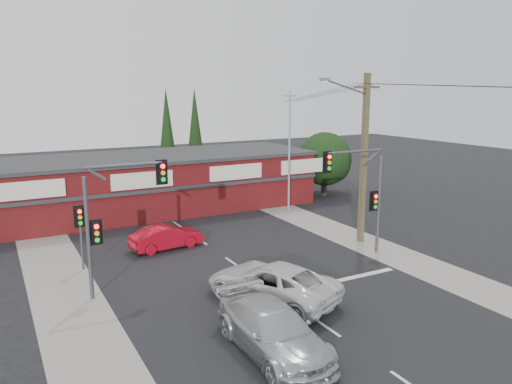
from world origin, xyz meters
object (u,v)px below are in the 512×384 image
shop_building (141,183)px  utility_pole (362,153)px  red_sedan (167,237)px  silver_suv (273,330)px  white_suv (272,283)px

shop_building → utility_pole: 17.15m
shop_building → red_sedan: bearing=-97.7°
silver_suv → utility_pole: size_ratio=0.58×
utility_pole → silver_suv: bearing=-142.0°
red_sedan → utility_pole: utility_pole is taller
red_sedan → utility_pole: (10.68, -4.29, 4.70)m
white_suv → utility_pole: size_ratio=0.61×
red_sedan → shop_building: bearing=-14.9°
shop_building → utility_pole: bearing=-56.2°
white_suv → silver_suv: 4.35m
red_sedan → shop_building: 9.91m
shop_building → utility_pole: utility_pole is taller
white_suv → silver_suv: (-2.16, -3.77, -0.01)m
utility_pole → red_sedan: bearing=158.1°
red_sedan → utility_pole: size_ratio=0.42×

